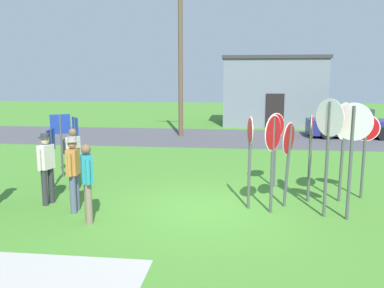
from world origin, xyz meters
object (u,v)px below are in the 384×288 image
at_px(utility_pole, 180,54).
at_px(stop_sign_rear_right, 288,150).
at_px(stop_sign_leaning_left, 352,140).
at_px(stop_sign_nearest, 311,144).
at_px(stop_sign_low_front, 275,137).
at_px(person_with_sunhat, 73,154).
at_px(info_panel_rightmost, 76,137).
at_px(stop_sign_far_back, 365,143).
at_px(person_near_signs, 87,179).
at_px(stop_sign_leaning_right, 328,136).
at_px(info_panel_middle, 51,148).
at_px(person_in_blue, 73,170).
at_px(stop_sign_tallest, 250,148).
at_px(person_in_teal, 47,165).
at_px(stop_sign_rear_left, 273,146).
at_px(info_panel_leftmost, 61,134).
at_px(stop_sign_center_cluster, 343,133).
at_px(parked_car_on_street, 350,124).

bearing_deg(utility_pole, stop_sign_rear_right, -69.41).
bearing_deg(stop_sign_leaning_left, stop_sign_nearest, 117.69).
bearing_deg(stop_sign_rear_right, stop_sign_leaning_left, -30.53).
height_order(stop_sign_low_front, stop_sign_rear_right, stop_sign_low_front).
relative_size(person_with_sunhat, info_panel_rightmost, 0.90).
distance_m(stop_sign_far_back, person_near_signs, 6.76).
height_order(stop_sign_leaning_right, info_panel_middle, stop_sign_leaning_right).
bearing_deg(person_in_blue, stop_sign_tallest, 9.99).
bearing_deg(stop_sign_low_front, utility_pole, 113.25).
distance_m(person_in_teal, info_panel_rightmost, 2.47).
bearing_deg(stop_sign_nearest, person_in_blue, -165.69).
distance_m(stop_sign_low_front, stop_sign_far_back, 2.27).
relative_size(stop_sign_rear_left, info_panel_middle, 1.37).
xyz_separation_m(stop_sign_low_front, info_panel_rightmost, (-5.88, 0.25, -0.13)).
bearing_deg(stop_sign_leaning_right, info_panel_leftmost, 159.54).
height_order(stop_sign_center_cluster, stop_sign_rear_right, stop_sign_center_cluster).
distance_m(stop_sign_far_back, stop_sign_leaning_right, 1.97).
distance_m(stop_sign_rear_left, stop_sign_center_cluster, 2.05).
xyz_separation_m(person_in_blue, info_panel_leftmost, (-1.71, 3.06, 0.36)).
distance_m(person_in_blue, person_with_sunhat, 1.94).
relative_size(info_panel_leftmost, info_panel_middle, 1.18).
distance_m(stop_sign_nearest, stop_sign_center_cluster, 0.82).
distance_m(stop_sign_leaning_right, person_in_teal, 6.54).
height_order(person_in_teal, info_panel_leftmost, info_panel_leftmost).
relative_size(utility_pole, person_near_signs, 4.80).
distance_m(stop_sign_low_front, info_panel_rightmost, 5.88).
bearing_deg(stop_sign_tallest, stop_sign_far_back, 21.47).
height_order(stop_sign_leaning_left, stop_sign_rear_right, stop_sign_leaning_left).
xyz_separation_m(stop_sign_rear_right, person_near_signs, (-4.29, -1.53, -0.43)).
bearing_deg(person_with_sunhat, stop_sign_nearest, -3.53).
bearing_deg(stop_sign_leaning_left, person_with_sunhat, 167.09).
bearing_deg(person_near_signs, utility_pole, 89.38).
relative_size(stop_sign_rear_right, info_panel_middle, 1.24).
distance_m(utility_pole, person_near_signs, 13.02).
bearing_deg(stop_sign_rear_left, person_in_teal, -179.96).
height_order(stop_sign_leaning_left, info_panel_rightmost, stop_sign_leaning_left).
relative_size(stop_sign_far_back, stop_sign_leaning_left, 0.85).
distance_m(person_in_blue, person_in_teal, 0.98).
xyz_separation_m(stop_sign_rear_right, info_panel_middle, (-6.31, 0.96, -0.25)).
distance_m(stop_sign_leaning_left, stop_sign_center_cluster, 1.30).
distance_m(stop_sign_tallest, stop_sign_rear_right, 0.93).
bearing_deg(stop_sign_leaning_right, info_panel_rightmost, 159.36).
relative_size(stop_sign_leaning_left, person_in_teal, 1.46).
xyz_separation_m(stop_sign_tallest, stop_sign_leaning_left, (2.11, -0.49, 0.30)).
bearing_deg(info_panel_rightmost, info_panel_leftmost, 161.83).
height_order(parked_car_on_street, stop_sign_tallest, stop_sign_tallest).
distance_m(utility_pole, person_in_blue, 12.44).
relative_size(stop_sign_tallest, stop_sign_nearest, 1.00).
xyz_separation_m(utility_pole, stop_sign_rear_left, (3.76, -11.53, -2.69)).
relative_size(person_near_signs, info_panel_middle, 1.03).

